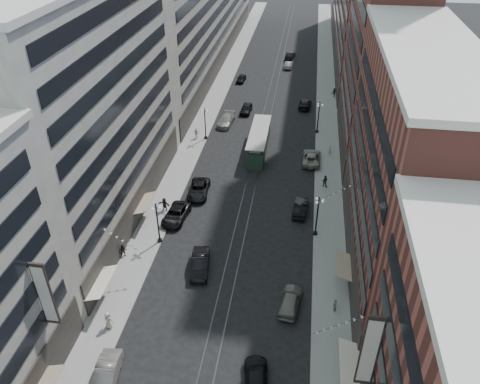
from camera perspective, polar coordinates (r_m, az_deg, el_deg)
The scene contains 38 objects.
ground at distance 82.13m, azimuth 2.88°, elevation 7.62°, with size 220.00×220.00×0.00m, color black.
sidewalk_west at distance 92.59m, azimuth -3.38°, elevation 10.79°, with size 4.00×180.00×0.15m, color gray.
sidewalk_east at distance 91.03m, azimuth 10.54°, elevation 9.85°, with size 4.00×180.00×0.15m, color gray.
rail_west at distance 91.23m, azimuth 3.09°, elevation 10.39°, with size 0.12×180.00×0.02m, color #2D2D33.
rail_east at distance 91.13m, azimuth 3.98°, elevation 10.33°, with size 0.12×180.00×0.02m, color #2D2D33.
building_west_mid at distance 56.59m, azimuth -17.29°, elevation 9.15°, with size 8.00×36.00×28.00m, color #A8A395.
building_west_far at distance 114.31m, azimuth -4.10°, elevation 22.03°, with size 8.00×90.00×26.00m, color #A8A395.
building_east_mid at distance 49.12m, azimuth 19.43°, elevation 2.17°, with size 8.00×30.00×24.00m, color brown.
building_east_tower at distance 71.85m, azimuth 17.56°, elevation 20.17°, with size 8.00×26.00×42.00m, color brown.
building_east_far at distance 121.33m, azimuth 14.02°, elevation 21.41°, with size 8.00×72.00×24.00m, color brown.
lamppost_sw_far at distance 55.32m, azimuth -10.02°, elevation -3.57°, with size 1.03×1.14×5.52m.
lamppost_sw_mid at distance 77.63m, azimuth -4.28°, elevation 8.47°, with size 1.03×1.14×5.52m.
lamppost_se_far at distance 56.29m, azimuth 9.40°, elevation -2.76°, with size 1.03×1.14×5.52m.
lamppost_se_mid at distance 80.60m, azimuth 9.55°, elevation 9.08°, with size 1.03×1.14×5.52m.
streetcar at distance 74.49m, azimuth 2.30°, elevation 6.11°, with size 2.78×12.58×3.48m.
car_1 at distance 44.55m, azimuth -16.03°, elevation -20.70°, with size 1.78×5.12×1.69m, color slate.
car_2 at distance 60.05m, azimuth -7.80°, elevation -2.72°, with size 2.55×5.53×1.54m, color black.
car_4 at distance 48.71m, azimuth 6.16°, elevation -13.03°, with size 1.96×4.88×1.66m, color #616157.
car_5 at distance 52.46m, azimuth -4.88°, elevation -8.69°, with size 1.84×5.27×1.74m, color black.
car_6 at distance 43.01m, azimuth 1.97°, elevation -21.78°, with size 2.08×5.12×1.49m, color black.
pedestrian_1 at distance 48.09m, azimuth -15.76°, elevation -14.80°, with size 0.94×0.51×1.92m, color #ADA48F.
pedestrian_2 at distance 55.36m, azimuth -14.03°, elevation -6.94°, with size 0.81×0.44×1.66m, color black.
pedestrian_4 at distance 48.88m, azimuth 11.50°, elevation -13.33°, with size 0.90×0.41×1.53m, color #B4A595.
car_7 at distance 64.44m, azimuth -5.06°, elevation 0.32°, with size 2.61×5.67×1.58m, color black.
car_8 at distance 83.49m, azimuth -1.73°, elevation 8.72°, with size 2.29×5.63×1.63m, color gray.
car_9 at distance 103.10m, azimuth 0.14°, elevation 13.67°, with size 1.65×4.09×1.39m, color black.
car_10 at distance 61.19m, azimuth 7.38°, elevation -1.89°, with size 1.65×4.73×1.56m, color black.
car_11 at distance 72.53m, azimuth 8.71°, elevation 4.17°, with size 2.66×5.78×1.61m, color gray.
car_12 at distance 91.08m, azimuth 7.91°, elevation 10.59°, with size 2.12×5.20×1.51m, color black.
car_13 at distance 88.18m, azimuth 0.75°, elevation 10.14°, with size 1.88×4.67×1.59m, color black.
car_14 at distance 112.05m, azimuth 5.95°, elevation 15.18°, with size 1.53×4.40×1.45m, color gray.
pedestrian_5 at distance 61.55m, azimuth -9.20°, elevation -1.49°, with size 1.72×0.50×1.86m, color black.
pedestrian_6 at distance 78.78m, azimuth -5.34°, elevation 7.14°, with size 1.03×0.47×1.75m, color #BAB59A.
pedestrian_7 at distance 66.59m, azimuth 10.29°, elevation 1.33°, with size 0.87×0.48×1.78m, color black.
pedestrian_8 at distance 74.82m, azimuth 10.87°, elevation 5.03°, with size 0.56×0.37×1.54m, color #BBB29B.
pedestrian_9 at distance 96.35m, azimuth 11.43°, elevation 11.77°, with size 1.20×0.50×1.86m, color black.
car_extra_0 at distance 118.31m, azimuth 6.15°, elevation 16.23°, with size 1.74×5.00×1.65m, color black.
car_extra_1 at distance 91.59m, azimuth 7.92°, elevation 10.70°, with size 1.71×4.25×1.45m, color black.
Camera 1 is at (6.51, -13.43, 36.23)m, focal length 35.00 mm.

